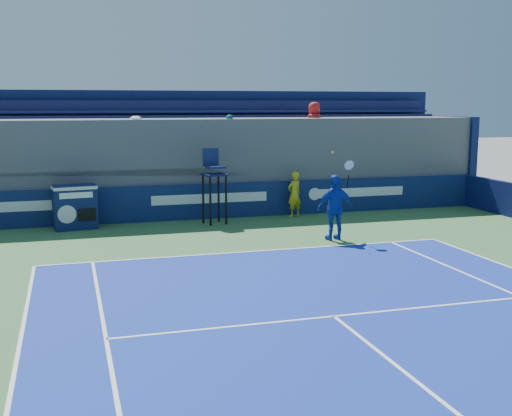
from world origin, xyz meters
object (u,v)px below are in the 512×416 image
object	(u,v)px
match_clock	(75,206)
umpire_chair	(214,178)
tennis_player	(335,207)
ball_person	(294,194)

from	to	relation	value
match_clock	umpire_chair	bearing A→B (deg)	-4.78
match_clock	tennis_player	xyz separation A→B (m)	(7.15, -3.83, 0.22)
tennis_player	match_clock	bearing A→B (deg)	151.82
match_clock	umpire_chair	xyz separation A→B (m)	(4.38, -0.37, 0.79)
ball_person	umpire_chair	size ratio (longest dim) A/B	0.63
ball_person	tennis_player	xyz separation A→B (m)	(-0.20, -4.00, 0.17)
match_clock	umpire_chair	distance (m)	4.46
ball_person	match_clock	distance (m)	7.35
match_clock	tennis_player	world-z (taller)	tennis_player
ball_person	umpire_chair	world-z (taller)	umpire_chair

